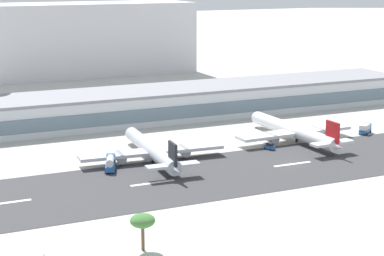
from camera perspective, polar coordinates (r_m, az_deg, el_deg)
ground_plane at (r=189.55m, az=8.55°, el=-3.10°), size 1400.00×1400.00×0.00m
runway_strip at (r=189.44m, az=8.57°, el=-3.10°), size 800.00×37.91×0.08m
runway_centreline_dash_2 at (r=162.66m, az=-15.74°, el=-6.22°), size 12.00×1.20×0.01m
runway_centreline_dash_3 at (r=171.23m, az=-3.40°, el=-4.74°), size 12.00×1.20×0.01m
runway_centreline_dash_4 at (r=189.55m, az=8.63°, el=-3.08°), size 12.00×1.20×0.01m
terminal_building at (r=244.97m, az=-2.99°, el=2.10°), size 206.40×26.75×11.15m
distant_hotel_block at (r=356.82m, az=-8.87°, el=7.59°), size 108.29×37.47×37.26m
airliner_black_tail_gate_0 at (r=189.48m, az=-3.37°, el=-2.00°), size 42.64×46.96×9.80m
airliner_red_tail_gate_1 at (r=213.83m, az=8.96°, el=-0.33°), size 40.56×49.26×10.28m
service_box_truck_0 at (r=229.76m, az=14.67°, el=-0.04°), size 6.34×5.27×3.25m
service_baggage_tug_1 at (r=203.64m, az=6.69°, el=-1.59°), size 2.73×3.55×2.20m
service_fuel_truck_2 at (r=182.91m, az=-7.03°, el=-3.00°), size 5.32×8.88×3.95m
palm_tree_1 at (r=114.47m, az=-4.27°, el=-8.17°), size 4.31×4.31×12.85m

